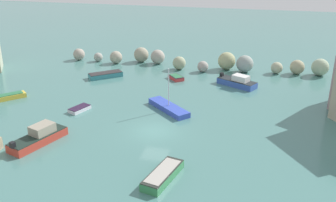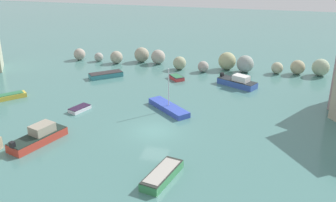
# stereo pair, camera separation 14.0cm
# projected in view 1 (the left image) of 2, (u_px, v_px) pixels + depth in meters

# --- Properties ---
(cove_water) EXTENTS (160.00, 160.00, 0.00)m
(cove_water) POSITION_uv_depth(u_px,v_px,m) (155.00, 131.00, 36.44)
(cove_water) COLOR #487B75
(cove_water) RESTS_ON ground
(rock_breakwater) EXTENTS (40.09, 4.71, 2.45)m
(rock_breakwater) POSITION_uv_depth(u_px,v_px,m) (212.00, 62.00, 54.67)
(rock_breakwater) COLOR #A5988A
(rock_breakwater) RESTS_ON ground
(moored_boat_0) EXTENTS (5.14, 3.84, 1.47)m
(moored_boat_0) POSITION_uv_depth(u_px,v_px,m) (238.00, 82.00, 48.04)
(moored_boat_0) COLOR #3759B1
(moored_boat_0) RESTS_ON cove_water
(moored_boat_2) EXTENTS (4.30, 3.97, 0.66)m
(moored_boat_2) POSITION_uv_depth(u_px,v_px,m) (106.00, 75.00, 51.34)
(moored_boat_2) COLOR teal
(moored_boat_2) RESTS_ON cove_water
(moored_boat_3) EXTENTS (1.91, 2.58, 0.43)m
(moored_boat_3) POSITION_uv_depth(u_px,v_px,m) (80.00, 109.00, 40.89)
(moored_boat_3) COLOR white
(moored_boat_3) RESTS_ON cove_water
(moored_boat_4) EXTENTS (5.28, 5.02, 4.62)m
(moored_boat_4) POSITION_uv_depth(u_px,v_px,m) (169.00, 107.00, 40.99)
(moored_boat_4) COLOR blue
(moored_boat_4) RESTS_ON cove_water
(moored_boat_5) EXTENTS (3.64, 3.84, 0.60)m
(moored_boat_5) POSITION_uv_depth(u_px,v_px,m) (7.00, 97.00, 43.88)
(moored_boat_5) COLOR gold
(moored_boat_5) RESTS_ON cove_water
(moored_boat_7) EXTENTS (2.43, 4.65, 0.71)m
(moored_boat_7) POSITION_uv_depth(u_px,v_px,m) (163.00, 175.00, 28.79)
(moored_boat_7) COLOR #37864F
(moored_boat_7) RESTS_ON cove_water
(moored_boat_8) EXTENTS (3.46, 5.65, 1.58)m
(moored_boat_8) POSITION_uv_depth(u_px,v_px,m) (39.00, 137.00, 34.08)
(moored_boat_8) COLOR #C03A2C
(moored_boat_8) RESTS_ON cove_water
(moored_boat_9) EXTENTS (2.44, 2.57, 0.50)m
(moored_boat_9) POSITION_uv_depth(u_px,v_px,m) (176.00, 77.00, 50.56)
(moored_boat_9) COLOR #D03B3C
(moored_boat_9) RESTS_ON cove_water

